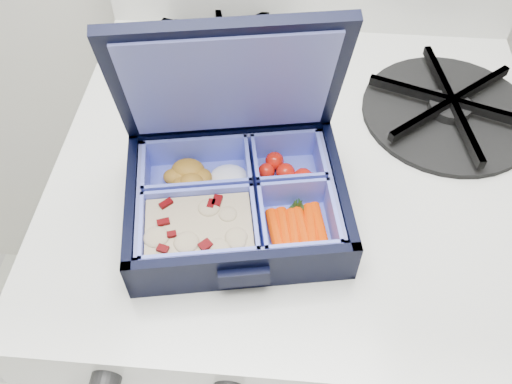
# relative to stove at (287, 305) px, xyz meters

# --- Properties ---
(stove) EXTENTS (0.53, 0.53, 0.80)m
(stove) POSITION_rel_stove_xyz_m (0.00, 0.00, 0.00)
(stove) COLOR silver
(stove) RESTS_ON floor
(bento_box) EXTENTS (0.23, 0.20, 0.05)m
(bento_box) POSITION_rel_stove_xyz_m (-0.06, -0.11, 0.42)
(bento_box) COLOR black
(bento_box) RESTS_ON stove
(burner_grate) EXTENTS (0.25, 0.25, 0.03)m
(burner_grate) POSITION_rel_stove_xyz_m (0.17, 0.06, 0.41)
(burner_grate) COLOR black
(burner_grate) RESTS_ON stove
(burner_grate_rear) EXTENTS (0.22, 0.22, 0.02)m
(burner_grate_rear) POSITION_rel_stove_xyz_m (-0.11, 0.16, 0.41)
(burner_grate_rear) COLOR black
(burner_grate_rear) RESTS_ON stove
(fork) EXTENTS (0.08, 0.18, 0.01)m
(fork) POSITION_rel_stove_xyz_m (-0.05, -0.01, 0.40)
(fork) COLOR #B5B4B9
(fork) RESTS_ON stove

